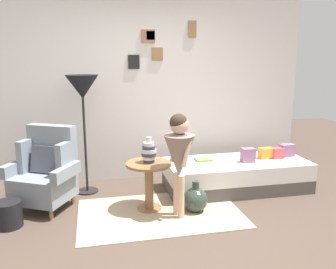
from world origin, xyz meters
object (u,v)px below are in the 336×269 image
(daybed, at_px, (236,175))
(armchair, at_px, (46,171))
(magazine_basket, at_px, (8,214))
(vase_striped, at_px, (149,152))
(floor_lamp, at_px, (82,91))
(demijohn_near, at_px, (195,199))
(person_child, at_px, (179,152))
(side_table, at_px, (149,177))
(book_on_daybed, at_px, (203,159))

(daybed, bearing_deg, armchair, -179.02)
(magazine_basket, bearing_deg, vase_striped, 4.80)
(magazine_basket, bearing_deg, floor_lamp, 46.24)
(demijohn_near, relative_size, magazine_basket, 1.33)
(daybed, relative_size, demijohn_near, 5.10)
(armchair, distance_m, daybed, 2.45)
(floor_lamp, height_order, person_child, floor_lamp)
(side_table, height_order, magazine_basket, side_table)
(magazine_basket, bearing_deg, person_child, -4.82)
(vase_striped, distance_m, book_on_daybed, 1.00)
(side_table, relative_size, magazine_basket, 2.05)
(vase_striped, height_order, book_on_daybed, vase_striped)
(daybed, relative_size, person_child, 1.61)
(daybed, distance_m, floor_lamp, 2.31)
(armchair, bearing_deg, vase_striped, -15.79)
(person_child, height_order, book_on_daybed, person_child)
(armchair, bearing_deg, demijohn_near, -17.27)
(person_child, bearing_deg, magazine_basket, 175.18)
(floor_lamp, bearing_deg, demijohn_near, -36.26)
(vase_striped, relative_size, book_on_daybed, 1.35)
(daybed, height_order, person_child, person_child)
(armchair, xyz_separation_m, vase_striped, (1.18, -0.33, 0.26))
(side_table, height_order, demijohn_near, side_table)
(daybed, xyz_separation_m, book_on_daybed, (-0.44, 0.11, 0.22))
(book_on_daybed, bearing_deg, armchair, -175.61)
(floor_lamp, bearing_deg, vase_striped, -44.56)
(demijohn_near, xyz_separation_m, magazine_basket, (-2.04, 0.06, -0.01))
(armchair, height_order, book_on_daybed, armchair)
(vase_striped, distance_m, person_child, 0.41)
(daybed, height_order, magazine_basket, daybed)
(book_on_daybed, height_order, demijohn_near, book_on_daybed)
(armchair, distance_m, person_child, 1.62)
(demijohn_near, bearing_deg, book_on_daybed, 65.34)
(armchair, xyz_separation_m, magazine_basket, (-0.35, -0.46, -0.30))
(daybed, relative_size, magazine_basket, 6.79)
(side_table, height_order, book_on_daybed, side_table)
(armchair, height_order, daybed, armchair)
(armchair, xyz_separation_m, person_child, (1.47, -0.62, 0.32))
(daybed, bearing_deg, book_on_daybed, 165.68)
(vase_striped, bearing_deg, floor_lamp, 135.44)
(demijohn_near, bearing_deg, armchair, 162.73)
(vase_striped, xyz_separation_m, demijohn_near, (0.51, -0.19, -0.55))
(floor_lamp, bearing_deg, magazine_basket, -133.76)
(daybed, xyz_separation_m, magazine_basket, (-2.79, -0.50, -0.06))
(armchair, bearing_deg, daybed, 0.98)
(demijohn_near, bearing_deg, daybed, 37.03)
(armchair, bearing_deg, person_child, -22.76)
(floor_lamp, relative_size, person_child, 1.31)
(side_table, height_order, person_child, person_child)
(demijohn_near, bearing_deg, floor_lamp, 143.74)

